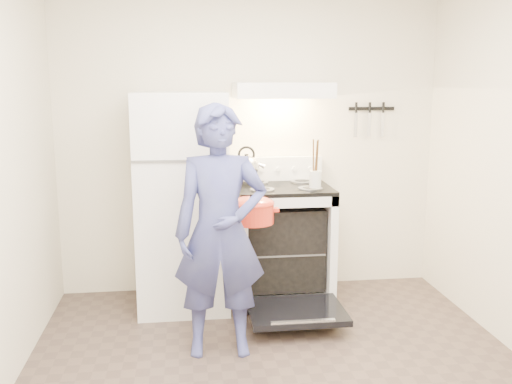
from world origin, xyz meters
TOP-DOWN VIEW (x-y plane):
  - back_wall at (0.00, 1.80)m, footprint 3.20×0.02m
  - refrigerator at (-0.58, 1.45)m, footprint 0.70×0.70m
  - stove_body at (0.23, 1.48)m, footprint 0.76×0.65m
  - cooktop at (0.23, 1.48)m, footprint 0.76×0.65m
  - backsplash at (0.23, 1.76)m, footprint 0.76×0.07m
  - oven_door at (0.23, 0.88)m, footprint 0.70×0.54m
  - oven_rack at (0.23, 1.48)m, footprint 0.60×0.52m
  - range_hood at (0.23, 1.55)m, footprint 0.76×0.50m
  - knife_strip at (1.05, 1.79)m, footprint 0.40×0.02m
  - pizza_stone at (0.19, 1.41)m, footprint 0.35×0.35m
  - tea_kettle at (-0.05, 1.58)m, footprint 0.26×0.21m
  - utensil_jar at (0.43, 1.22)m, footprint 0.09×0.09m
  - person at (-0.34, 0.58)m, footprint 0.61×0.41m
  - dutch_oven at (-0.09, 0.92)m, footprint 0.38×0.31m

SIDE VIEW (x-z plane):
  - oven_door at x=0.23m, z-range 0.10..0.15m
  - oven_rack at x=0.23m, z-range 0.43..0.45m
  - pizza_stone at x=0.19m, z-range 0.45..0.46m
  - stove_body at x=0.23m, z-range 0.00..0.92m
  - person at x=-0.34m, z-range 0.00..1.65m
  - refrigerator at x=-0.58m, z-range 0.00..1.70m
  - dutch_oven at x=-0.09m, z-range 0.74..0.99m
  - cooktop at x=0.23m, z-range 0.92..0.95m
  - utensil_jar at x=0.43m, z-range 0.98..1.11m
  - backsplash at x=0.23m, z-range 0.95..1.15m
  - tea_kettle at x=-0.05m, z-range 0.95..1.26m
  - back_wall at x=0.00m, z-range 0.00..2.50m
  - knife_strip at x=1.05m, z-range 1.54..1.56m
  - range_hood at x=0.23m, z-range 1.65..1.77m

